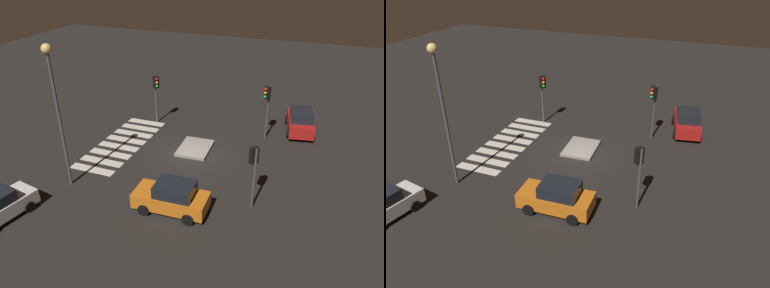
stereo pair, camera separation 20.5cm
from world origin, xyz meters
The scene contains 9 objects.
ground_plane centered at (0.00, 0.00, 0.00)m, with size 80.00×80.00×0.00m, color black.
traffic_island centered at (-1.08, -0.17, 0.09)m, with size 3.09×2.38×0.18m.
car_orange centered at (6.10, 1.08, 0.90)m, with size 2.12×4.30×1.84m.
car_red centered at (-6.80, 6.73, 0.94)m, with size 4.62×2.65×1.92m.
traffic_light_west centered at (-4.58, 4.26, 3.25)m, with size 0.53×0.54×4.28m.
traffic_light_south centered at (-4.30, -4.74, 3.13)m, with size 0.54×0.53×4.13m.
traffic_light_north centered at (4.16, 5.13, 2.92)m, with size 0.54×0.53×3.85m.
street_lamp centered at (5.88, -5.97, 5.88)m, with size 0.56×0.56×8.79m.
crosswalk_near centered at (0.00, -5.67, 0.01)m, with size 8.75×3.20×0.02m.
Camera 2 is at (21.05, 8.10, 13.14)m, focal length 34.05 mm.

